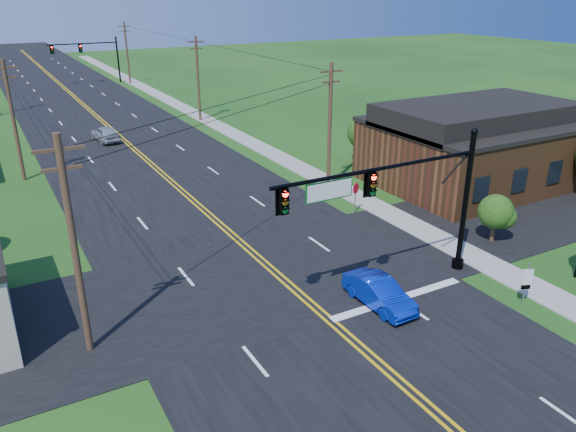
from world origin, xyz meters
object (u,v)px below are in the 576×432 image
signal_mast_main (397,198)px  route_sign (526,281)px  blue_car (379,293)px  signal_mast_far (88,54)px  stop_sign (356,191)px

signal_mast_main → route_sign: signal_mast_main is taller
blue_car → signal_mast_main: bearing=32.7°
signal_mast_main → route_sign: 7.04m
signal_mast_main → route_sign: size_ratio=5.32×
blue_car → signal_mast_far: bearing=87.6°
blue_car → stop_sign: 11.56m
blue_car → route_sign: bearing=-29.3°
blue_car → route_sign: 6.75m
signal_mast_far → blue_car: 73.12m
route_sign → stop_sign: bearing=114.3°
signal_mast_far → route_sign: size_ratio=5.17×
signal_mast_main → signal_mast_far: bearing=89.9°
signal_mast_far → blue_car: (-1.59, -73.00, -3.88)m
route_sign → signal_mast_main: bearing=160.4°
signal_mast_far → stop_sign: bearing=-86.2°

